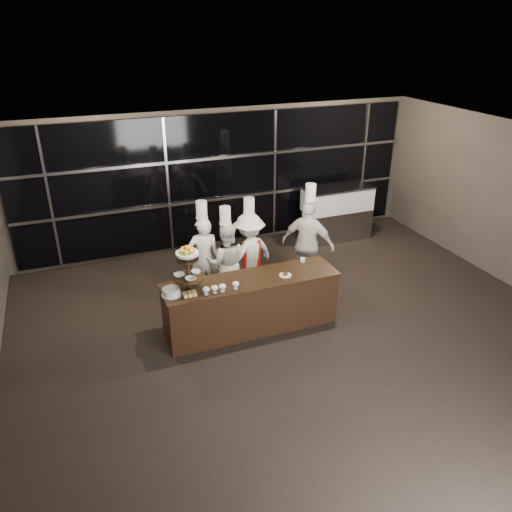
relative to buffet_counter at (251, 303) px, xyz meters
name	(u,v)px	position (x,y,z in m)	size (l,w,h in m)	color
room	(338,282)	(0.65, -1.51, 1.03)	(10.00, 10.00, 10.00)	black
window_wall	(223,180)	(0.65, 3.43, 1.04)	(8.60, 0.10, 2.80)	black
buffet_counter	(251,303)	(0.00, 0.00, 0.00)	(2.84, 0.74, 0.92)	black
display_stand	(188,265)	(-1.00, 0.00, 0.87)	(0.48, 0.48, 0.74)	black
compotes	(220,287)	(-0.59, -0.22, 0.54)	(0.58, 0.11, 0.12)	silver
layer_cake	(171,292)	(-1.29, -0.05, 0.51)	(0.30, 0.30, 0.11)	white
pastry_squares	(190,294)	(-1.04, -0.16, 0.48)	(0.20, 0.13, 0.05)	#E3C26F
small_plate	(285,275)	(0.55, -0.10, 0.47)	(0.20, 0.20, 0.05)	white
chef_cup	(303,260)	(1.03, 0.25, 0.49)	(0.08, 0.08, 0.07)	white
display_case	(337,210)	(3.15, 2.79, 0.22)	(1.56, 0.68, 1.24)	#A5A5AA
chef_a	(204,257)	(-0.42, 1.25, 0.35)	(0.62, 0.45, 1.86)	white
chef_b	(226,262)	(-0.07, 1.04, 0.29)	(0.86, 0.76, 1.78)	silver
chef_c	(249,253)	(0.41, 1.18, 0.31)	(1.12, 0.86, 1.84)	white
chef_d	(308,243)	(1.50, 0.98, 0.41)	(1.00, 1.02, 2.02)	white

